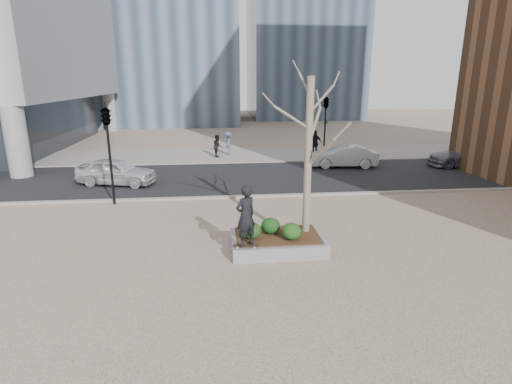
{
  "coord_description": "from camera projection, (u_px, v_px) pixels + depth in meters",
  "views": [
    {
      "loc": [
        -0.94,
        -12.0,
        5.39
      ],
      "look_at": [
        0.5,
        2.0,
        1.4
      ],
      "focal_mm": 28.0,
      "sensor_mm": 36.0,
      "label": 1
    }
  ],
  "objects": [
    {
      "name": "planter_mulch",
      "position": [
        277.0,
        236.0,
        13.02
      ],
      "size": [
        2.7,
        1.7,
        0.04
      ],
      "primitive_type": "cube",
      "color": "#382314",
      "rests_on": "planter"
    },
    {
      "name": "car_silver",
      "position": [
        343.0,
        156.0,
        25.09
      ],
      "size": [
        4.33,
        1.96,
        1.38
      ],
      "primitive_type": "imported",
      "rotation": [
        0.0,
        0.0,
        4.59
      ],
      "color": "#A5A9AD",
      "rests_on": "street"
    },
    {
      "name": "skateboard",
      "position": [
        246.0,
        246.0,
        12.14
      ],
      "size": [
        0.79,
        0.24,
        0.08
      ],
      "primitive_type": null,
      "rotation": [
        0.0,
        0.0,
        -0.05
      ],
      "color": "black",
      "rests_on": "planter"
    },
    {
      "name": "street",
      "position": [
        233.0,
        178.0,
        22.62
      ],
      "size": [
        60.0,
        8.0,
        0.02
      ],
      "primitive_type": "cube",
      "color": "black",
      "rests_on": "ground"
    },
    {
      "name": "shrub_middle",
      "position": [
        271.0,
        226.0,
        13.1
      ],
      "size": [
        0.62,
        0.62,
        0.52
      ],
      "primitive_type": "ellipsoid",
      "color": "#123711",
      "rests_on": "planter_mulch"
    },
    {
      "name": "traffic_light_near",
      "position": [
        110.0,
        154.0,
        17.25
      ],
      "size": [
        0.6,
        2.48,
        4.5
      ],
      "primitive_type": null,
      "color": "black",
      "rests_on": "ground"
    },
    {
      "name": "ground",
      "position": [
        247.0,
        250.0,
        13.05
      ],
      "size": [
        120.0,
        120.0,
        0.0
      ],
      "primitive_type": "plane",
      "color": "tan",
      "rests_on": "ground"
    },
    {
      "name": "pedestrian_c",
      "position": [
        315.0,
        143.0,
        28.59
      ],
      "size": [
        1.18,
        0.74,
        1.88
      ],
      "primitive_type": "imported",
      "rotation": [
        0.0,
        0.0,
        3.41
      ],
      "color": "black",
      "rests_on": "far_sidewalk"
    },
    {
      "name": "police_car",
      "position": [
        116.0,
        171.0,
        20.93
      ],
      "size": [
        4.39,
        2.62,
        1.4
      ],
      "primitive_type": "imported",
      "rotation": [
        0.0,
        0.0,
        1.32
      ],
      "color": "silver",
      "rests_on": "street"
    },
    {
      "name": "planter",
      "position": [
        277.0,
        242.0,
        13.09
      ],
      "size": [
        3.0,
        2.0,
        0.45
      ],
      "primitive_type": "cube",
      "color": "gray",
      "rests_on": "ground"
    },
    {
      "name": "sycamore_tree",
      "position": [
        309.0,
        132.0,
        12.5
      ],
      "size": [
        2.8,
        2.8,
        6.6
      ],
      "primitive_type": null,
      "color": "gray",
      "rests_on": "planter_mulch"
    },
    {
      "name": "traffic_light_far",
      "position": [
        325.0,
        127.0,
        27.05
      ],
      "size": [
        0.6,
        2.48,
        4.5
      ],
      "primitive_type": null,
      "color": "black",
      "rests_on": "ground"
    },
    {
      "name": "pedestrian_a",
      "position": [
        218.0,
        146.0,
        28.43
      ],
      "size": [
        0.62,
        0.78,
        1.57
      ],
      "primitive_type": "imported",
      "rotation": [
        0.0,
        0.0,
        1.6
      ],
      "color": "black",
      "rests_on": "far_sidewalk"
    },
    {
      "name": "skateboarder",
      "position": [
        246.0,
        216.0,
        11.87
      ],
      "size": [
        0.82,
        0.75,
        1.89
      ],
      "primitive_type": "imported",
      "rotation": [
        0.0,
        0.0,
        3.7
      ],
      "color": "black",
      "rests_on": "skateboard"
    },
    {
      "name": "shrub_right",
      "position": [
        292.0,
        231.0,
        12.6
      ],
      "size": [
        0.63,
        0.63,
        0.54
      ],
      "primitive_type": "ellipsoid",
      "color": "#183B12",
      "rests_on": "planter_mulch"
    },
    {
      "name": "pedestrian_b",
      "position": [
        228.0,
        143.0,
        29.19
      ],
      "size": [
        0.81,
        1.18,
        1.67
      ],
      "primitive_type": "imported",
      "rotation": [
        0.0,
        0.0,
        4.53
      ],
      "color": "#424F78",
      "rests_on": "far_sidewalk"
    },
    {
      "name": "far_sidewalk",
      "position": [
        228.0,
        155.0,
        29.32
      ],
      "size": [
        60.0,
        6.0,
        0.02
      ],
      "primitive_type": "cube",
      "color": "gray",
      "rests_on": "ground"
    },
    {
      "name": "shrub_left",
      "position": [
        251.0,
        231.0,
        12.66
      ],
      "size": [
        0.63,
        0.63,
        0.54
      ],
      "primitive_type": "ellipsoid",
      "color": "black",
      "rests_on": "planter_mulch"
    },
    {
      "name": "car_third",
      "position": [
        468.0,
        156.0,
        25.18
      ],
      "size": [
        5.01,
        2.54,
        1.39
      ],
      "primitive_type": "imported",
      "rotation": [
        0.0,
        0.0,
        4.58
      ],
      "color": "slate",
      "rests_on": "street"
    }
  ]
}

